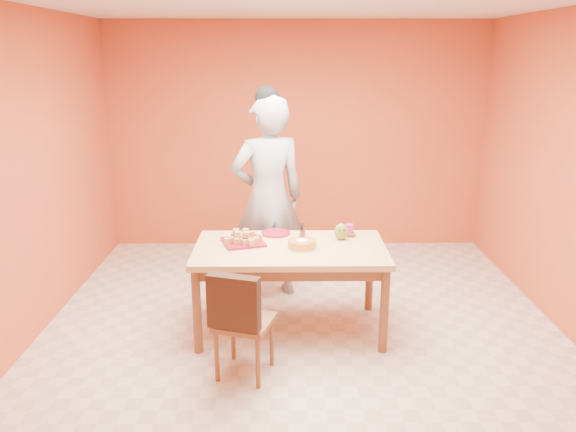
{
  "coord_description": "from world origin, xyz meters",
  "views": [
    {
      "loc": [
        -0.15,
        -4.24,
        2.31
      ],
      "look_at": [
        -0.12,
        0.3,
        1.0
      ],
      "focal_mm": 35.0,
      "sensor_mm": 36.0,
      "label": 1
    }
  ],
  "objects_px": {
    "pastry_platter": "(243,242)",
    "magenta_glass": "(350,230)",
    "egg_ornament": "(341,232)",
    "red_dinner_plate": "(276,233)",
    "sponge_cake": "(302,244)",
    "checker_tin": "(350,235)",
    "person": "(268,199)",
    "dining_table": "(290,257)",
    "dining_chair": "(244,320)"
  },
  "relations": [
    {
      "from": "pastry_platter",
      "to": "magenta_glass",
      "type": "distance_m",
      "value": 0.95
    },
    {
      "from": "egg_ornament",
      "to": "pastry_platter",
      "type": "bearing_deg",
      "value": -169.48
    },
    {
      "from": "red_dinner_plate",
      "to": "magenta_glass",
      "type": "relative_size",
      "value": 2.62
    },
    {
      "from": "pastry_platter",
      "to": "sponge_cake",
      "type": "bearing_deg",
      "value": -14.66
    },
    {
      "from": "magenta_glass",
      "to": "checker_tin",
      "type": "distance_m",
      "value": 0.04
    },
    {
      "from": "pastry_platter",
      "to": "checker_tin",
      "type": "height_order",
      "value": "checker_tin"
    },
    {
      "from": "person",
      "to": "sponge_cake",
      "type": "distance_m",
      "value": 0.87
    },
    {
      "from": "pastry_platter",
      "to": "red_dinner_plate",
      "type": "bearing_deg",
      "value": 42.55
    },
    {
      "from": "red_dinner_plate",
      "to": "magenta_glass",
      "type": "bearing_deg",
      "value": -3.89
    },
    {
      "from": "person",
      "to": "pastry_platter",
      "type": "distance_m",
      "value": 0.73
    },
    {
      "from": "red_dinner_plate",
      "to": "magenta_glass",
      "type": "distance_m",
      "value": 0.66
    },
    {
      "from": "person",
      "to": "pastry_platter",
      "type": "bearing_deg",
      "value": 56.03
    },
    {
      "from": "person",
      "to": "sponge_cake",
      "type": "xyz_separation_m",
      "value": [
        0.3,
        -0.8,
        -0.18
      ]
    },
    {
      "from": "egg_ornament",
      "to": "checker_tin",
      "type": "relative_size",
      "value": 1.54
    },
    {
      "from": "dining_table",
      "to": "egg_ornament",
      "type": "relative_size",
      "value": 10.92
    },
    {
      "from": "egg_ornament",
      "to": "checker_tin",
      "type": "xyz_separation_m",
      "value": [
        0.09,
        0.1,
        -0.06
      ]
    },
    {
      "from": "dining_chair",
      "to": "egg_ornament",
      "type": "relative_size",
      "value": 5.85
    },
    {
      "from": "person",
      "to": "checker_tin",
      "type": "relative_size",
      "value": 20.59
    },
    {
      "from": "dining_chair",
      "to": "checker_tin",
      "type": "relative_size",
      "value": 9.01
    },
    {
      "from": "dining_chair",
      "to": "pastry_platter",
      "type": "distance_m",
      "value": 0.88
    },
    {
      "from": "sponge_cake",
      "to": "checker_tin",
      "type": "xyz_separation_m",
      "value": [
        0.44,
        0.31,
        -0.02
      ]
    },
    {
      "from": "sponge_cake",
      "to": "checker_tin",
      "type": "relative_size",
      "value": 2.47
    },
    {
      "from": "dining_table",
      "to": "sponge_cake",
      "type": "bearing_deg",
      "value": -18.62
    },
    {
      "from": "checker_tin",
      "to": "egg_ornament",
      "type": "bearing_deg",
      "value": -132.68
    },
    {
      "from": "red_dinner_plate",
      "to": "magenta_glass",
      "type": "height_order",
      "value": "magenta_glass"
    },
    {
      "from": "person",
      "to": "sponge_cake",
      "type": "height_order",
      "value": "person"
    },
    {
      "from": "dining_chair",
      "to": "egg_ornament",
      "type": "height_order",
      "value": "egg_ornament"
    },
    {
      "from": "person",
      "to": "pastry_platter",
      "type": "relative_size",
      "value": 5.92
    },
    {
      "from": "pastry_platter",
      "to": "magenta_glass",
      "type": "height_order",
      "value": "magenta_glass"
    },
    {
      "from": "egg_ornament",
      "to": "magenta_glass",
      "type": "distance_m",
      "value": 0.15
    },
    {
      "from": "dining_chair",
      "to": "pastry_platter",
      "type": "bearing_deg",
      "value": 110.84
    },
    {
      "from": "pastry_platter",
      "to": "egg_ornament",
      "type": "xyz_separation_m",
      "value": [
        0.84,
        0.08,
        0.06
      ]
    },
    {
      "from": "sponge_cake",
      "to": "magenta_glass",
      "type": "height_order",
      "value": "magenta_glass"
    },
    {
      "from": "pastry_platter",
      "to": "magenta_glass",
      "type": "xyz_separation_m",
      "value": [
        0.93,
        0.21,
        0.04
      ]
    },
    {
      "from": "person",
      "to": "egg_ornament",
      "type": "distance_m",
      "value": 0.88
    },
    {
      "from": "person",
      "to": "egg_ornament",
      "type": "bearing_deg",
      "value": 120.29
    },
    {
      "from": "person",
      "to": "magenta_glass",
      "type": "xyz_separation_m",
      "value": [
        0.73,
        -0.46,
        -0.17
      ]
    },
    {
      "from": "sponge_cake",
      "to": "red_dinner_plate",
      "type": "bearing_deg",
      "value": 120.07
    },
    {
      "from": "red_dinner_plate",
      "to": "checker_tin",
      "type": "xyz_separation_m",
      "value": [
        0.66,
        -0.07,
        0.01
      ]
    },
    {
      "from": "dining_chair",
      "to": "checker_tin",
      "type": "distance_m",
      "value": 1.37
    },
    {
      "from": "pastry_platter",
      "to": "sponge_cake",
      "type": "distance_m",
      "value": 0.51
    },
    {
      "from": "egg_ornament",
      "to": "dining_table",
      "type": "bearing_deg",
      "value": -152.94
    },
    {
      "from": "red_dinner_plate",
      "to": "pastry_platter",
      "type": "bearing_deg",
      "value": -137.45
    },
    {
      "from": "person",
      "to": "red_dinner_plate",
      "type": "height_order",
      "value": "person"
    },
    {
      "from": "dining_chair",
      "to": "person",
      "type": "xyz_separation_m",
      "value": [
        0.14,
        1.48,
        0.53
      ]
    },
    {
      "from": "sponge_cake",
      "to": "pastry_platter",
      "type": "bearing_deg",
      "value": 165.34
    },
    {
      "from": "sponge_cake",
      "to": "checker_tin",
      "type": "bearing_deg",
      "value": 35.57
    },
    {
      "from": "sponge_cake",
      "to": "dining_chair",
      "type": "bearing_deg",
      "value": -122.88
    },
    {
      "from": "dining_chair",
      "to": "pastry_platter",
      "type": "height_order",
      "value": "dining_chair"
    },
    {
      "from": "egg_ornament",
      "to": "checker_tin",
      "type": "bearing_deg",
      "value": 52.15
    }
  ]
}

